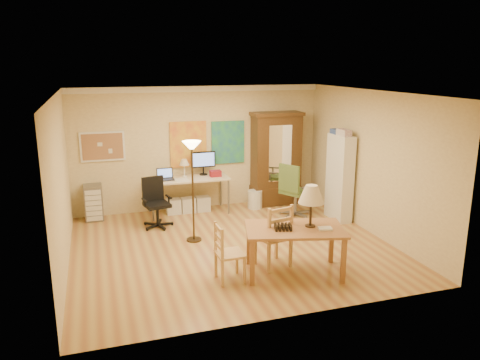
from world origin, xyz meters
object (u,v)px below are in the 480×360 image
object	(u,v)px
office_chair_black	(157,214)
office_chair_green	(294,202)
computer_desk	(189,191)
dining_table	(301,219)
armoire	(276,165)
bookshelf	(340,178)

from	to	relation	value
office_chair_black	office_chair_green	size ratio (longest dim) A/B	0.87
computer_desk	dining_table	bearing A→B (deg)	-73.77
office_chair_black	armoire	distance (m)	3.02
dining_table	office_chair_black	size ratio (longest dim) A/B	1.68
office_chair_black	office_chair_green	bearing A→B (deg)	-3.96
computer_desk	office_chair_black	bearing A→B (deg)	-139.02
office_chair_black	armoire	world-z (taller)	armoire
computer_desk	office_chair_black	size ratio (longest dim) A/B	1.74
computer_desk	armoire	distance (m)	2.09
computer_desk	armoire	bearing A→B (deg)	2.23
office_chair_green	bookshelf	bearing A→B (deg)	-30.72
bookshelf	armoire	bearing A→B (deg)	119.70
office_chair_green	computer_desk	bearing A→B (deg)	156.50
computer_desk	bookshelf	world-z (taller)	bookshelf
computer_desk	office_chair_green	size ratio (longest dim) A/B	1.51
office_chair_black	bookshelf	size ratio (longest dim) A/B	0.56
dining_table	computer_desk	bearing A→B (deg)	106.23
office_chair_black	bookshelf	bearing A→B (deg)	-10.33
dining_table	bookshelf	world-z (taller)	bookshelf
armoire	office_chair_green	bearing A→B (deg)	-87.81
bookshelf	office_chair_black	bearing A→B (deg)	169.67
office_chair_black	bookshelf	distance (m)	3.78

